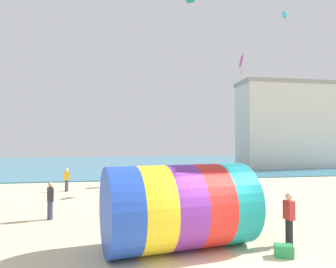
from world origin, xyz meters
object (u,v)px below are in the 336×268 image
Objects in this scene: kite_magenta_diamond at (241,61)px; bystander_far_left at (67,180)px; kite_cyan_parafoil at (285,15)px; bystander_near_water at (50,200)px; giant_inflatable_tube at (179,206)px; kite_handler at (289,218)px; cooler_box at (284,251)px.

bystander_far_left is at bearing -165.49° from kite_magenta_diamond.
kite_cyan_parafoil is (2.44, -3.07, 3.10)m from kite_magenta_diamond.
bystander_near_water is at bearing -86.18° from bystander_far_left.
giant_inflatable_tube reaches higher than kite_handler.
cooler_box is (7.77, -5.65, -0.65)m from bystander_near_water.
kite_cyan_parafoil reaches higher than bystander_near_water.
giant_inflatable_tube is at bearing 175.44° from kite_handler.
bystander_far_left is at bearing 93.82° from bystander_near_water.
bystander_far_left is 15.60m from cooler_box.
bystander_near_water is at bearing 137.65° from giant_inflatable_tube.
kite_handler is 1.38m from cooler_box.
kite_cyan_parafoil reaches higher than bystander_far_left.
kite_handler is at bearing -53.70° from bystander_far_left.
kite_handler is 15.25m from bystander_far_left.
giant_inflatable_tube is at bearing -42.35° from bystander_near_water.
kite_cyan_parafoil is at bearing 58.38° from cooler_box.
kite_magenta_diamond is at bearing 71.56° from kite_handler.
kite_magenta_diamond reaches higher than bystander_far_left.
cooler_box is at bearing -35.99° from bystander_near_water.
kite_magenta_diamond is (5.34, 16.01, 9.76)m from kite_handler.
kite_magenta_diamond is 20.81m from cooler_box.
kite_magenta_diamond is 1.39× the size of kite_cyan_parafoil.
bystander_far_left is at bearing 114.10° from giant_inflatable_tube.
kite_handler is 1.42× the size of kite_cyan_parafoil.
cooler_box is (-8.53, -13.86, -13.56)m from kite_cyan_parafoil.
bystander_near_water reaches higher than bystander_far_left.
bystander_far_left is (-5.37, 12.00, -0.54)m from giant_inflatable_tube.
giant_inflatable_tube is 20.36m from kite_magenta_diamond.
kite_handler is 9.74m from bystander_near_water.
kite_magenta_diamond is at bearing 60.20° from giant_inflatable_tube.
bystander_far_left is at bearing 126.30° from kite_handler.
kite_cyan_parafoil reaches higher than giant_inflatable_tube.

